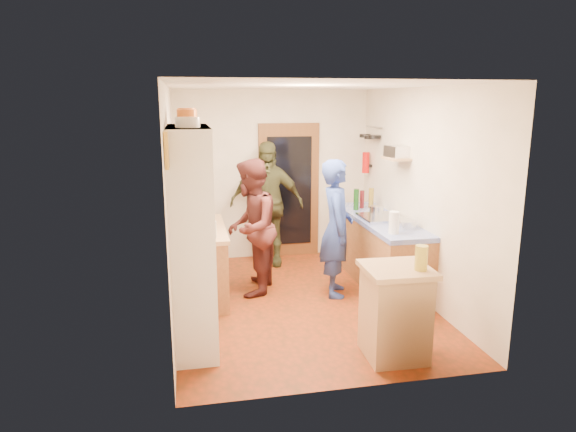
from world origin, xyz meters
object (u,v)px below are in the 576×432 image
object	(u,v)px
person_hob	(339,229)
person_back	(267,204)
right_counter_base	(379,252)
hutch_body	(192,238)
person_left	(254,227)
island_base	(395,315)

from	to	relation	value
person_hob	person_back	bearing A→B (deg)	37.93
right_counter_base	person_back	xyz separation A→B (m)	(-1.35, 1.09, 0.51)
hutch_body	right_counter_base	distance (m)	2.90
right_counter_base	person_left	distance (m)	1.77
person_hob	person_back	distance (m)	1.59
island_base	right_counter_base	bearing A→B (deg)	72.87
hutch_body	person_hob	xyz separation A→B (m)	(1.82, 0.95, -0.23)
person_left	island_base	bearing A→B (deg)	47.30
hutch_body	person_hob	bearing A→B (deg)	27.60
hutch_body	person_left	size ratio (longest dim) A/B	1.27
right_counter_base	person_left	xyz separation A→B (m)	(-1.71, -0.03, 0.45)
hutch_body	island_base	distance (m)	2.12
island_base	person_back	distance (m)	3.24
right_counter_base	hutch_body	bearing A→B (deg)	-152.53
hutch_body	right_counter_base	bearing A→B (deg)	27.47
person_left	right_counter_base	bearing A→B (deg)	109.78
person_back	island_base	bearing A→B (deg)	-65.45
hutch_body	island_base	world-z (taller)	hutch_body
person_hob	person_back	xyz separation A→B (m)	(-0.68, 1.44, 0.06)
person_hob	person_left	xyz separation A→B (m)	(-1.03, 0.32, 0.00)
person_left	hutch_body	bearing A→B (deg)	-13.15
right_counter_base	person_back	size ratio (longest dim) A/B	1.18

